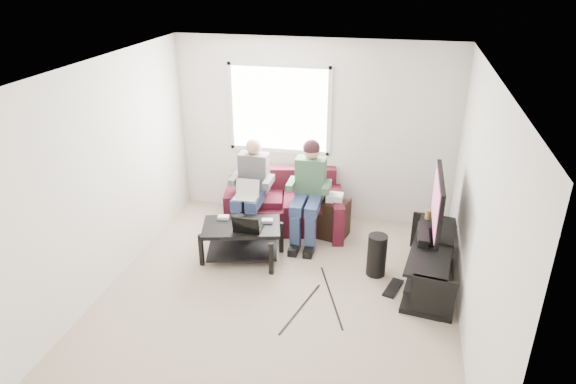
{
  "coord_description": "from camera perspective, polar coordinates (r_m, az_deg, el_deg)",
  "views": [
    {
      "loc": [
        1.2,
        -4.66,
        3.55
      ],
      "look_at": [
        -0.0,
        0.6,
        1.08
      ],
      "focal_mm": 32.0,
      "sensor_mm": 36.0,
      "label": 1
    }
  ],
  "objects": [
    {
      "name": "console_white",
      "position": [
        6.03,
        15.72,
        -9.11
      ],
      "size": [
        0.3,
        0.22,
        0.06
      ],
      "primitive_type": "cube",
      "color": "silver",
      "rests_on": "tv_stand"
    },
    {
      "name": "soundbar",
      "position": [
        6.31,
        14.78,
        -4.57
      ],
      "size": [
        0.12,
        0.5,
        0.1
      ],
      "primitive_type": "cube",
      "color": "black",
      "rests_on": "tv_stand"
    },
    {
      "name": "sofa",
      "position": [
        7.37,
        -0.42,
        -1.59
      ],
      "size": [
        1.85,
        1.07,
        0.79
      ],
      "color": "#48121C",
      "rests_on": "floor"
    },
    {
      "name": "wall_right",
      "position": [
        5.24,
        20.34,
        -2.53
      ],
      "size": [
        0.0,
        4.5,
        4.5
      ],
      "primitive_type": "plane",
      "rotation": [
        1.57,
        0.0,
        -1.57
      ],
      "color": "silver",
      "rests_on": "floor"
    },
    {
      "name": "console_grey",
      "position": [
        6.62,
        15.57,
        -5.73
      ],
      "size": [
        0.34,
        0.26,
        0.08
      ],
      "primitive_type": "cube",
      "color": "gray",
      "rests_on": "tv_stand"
    },
    {
      "name": "keyboard_floor",
      "position": [
        6.27,
        11.59,
        -10.4
      ],
      "size": [
        0.24,
        0.42,
        0.02
      ],
      "primitive_type": "cube",
      "rotation": [
        0.0,
        0.0,
        -0.29
      ],
      "color": "black",
      "rests_on": "floor"
    },
    {
      "name": "wall_back",
      "position": [
        7.36,
        2.88,
        6.75
      ],
      "size": [
        4.5,
        0.0,
        4.5
      ],
      "primitive_type": "plane",
      "rotation": [
        1.57,
        0.0,
        0.0
      ],
      "color": "silver",
      "rests_on": "floor"
    },
    {
      "name": "tv",
      "position": [
        6.14,
        16.28,
        -1.32
      ],
      "size": [
        0.12,
        1.1,
        0.81
      ],
      "color": "black",
      "rests_on": "tv_stand"
    },
    {
      "name": "subwoofer",
      "position": [
        6.36,
        9.83,
        -6.93
      ],
      "size": [
        0.23,
        0.23,
        0.53
      ],
      "primitive_type": "cylinder",
      "color": "black",
      "rests_on": "floor"
    },
    {
      "name": "tv_stand",
      "position": [
        6.4,
        15.55,
        -7.7
      ],
      "size": [
        0.67,
        1.6,
        0.51
      ],
      "color": "black",
      "rests_on": "floor"
    },
    {
      "name": "controller_b",
      "position": [
        6.67,
        -5.56,
        -2.74
      ],
      "size": [
        0.16,
        0.13,
        0.04
      ],
      "primitive_type": "cube",
      "rotation": [
        0.0,
        0.0,
        0.34
      ],
      "color": "black",
      "rests_on": "coffee_table"
    },
    {
      "name": "person_left",
      "position": [
        7.04,
        -4.12,
        0.82
      ],
      "size": [
        0.4,
        0.7,
        1.32
      ],
      "color": "navy",
      "rests_on": "sofa"
    },
    {
      "name": "controller_c",
      "position": [
        6.54,
        -2.3,
        -3.23
      ],
      "size": [
        0.16,
        0.12,
        0.04
      ],
      "primitive_type": "cube",
      "rotation": [
        0.0,
        0.0,
        0.21
      ],
      "color": "gray",
      "rests_on": "coffee_table"
    },
    {
      "name": "console_black",
      "position": [
        6.32,
        15.64,
        -7.34
      ],
      "size": [
        0.38,
        0.3,
        0.07
      ],
      "primitive_type": "cube",
      "color": "black",
      "rests_on": "tv_stand"
    },
    {
      "name": "window",
      "position": [
        7.36,
        -0.98,
        9.2
      ],
      "size": [
        1.48,
        0.04,
        1.28
      ],
      "color": "white",
      "rests_on": "wall_back"
    },
    {
      "name": "coffee_table",
      "position": [
        6.56,
        -5.16,
        -4.67
      ],
      "size": [
        1.08,
        0.82,
        0.48
      ],
      "color": "black",
      "rests_on": "floor"
    },
    {
      "name": "laptop_silver",
      "position": [
        6.84,
        -4.7,
        -0.2
      ],
      "size": [
        0.36,
        0.28,
        0.24
      ],
      "primitive_type": null,
      "rotation": [
        0.0,
        0.0,
        0.21
      ],
      "color": "silver",
      "rests_on": "person_left"
    },
    {
      "name": "laptop_black",
      "position": [
        6.34,
        -4.43,
        -3.2
      ],
      "size": [
        0.39,
        0.32,
        0.24
      ],
      "primitive_type": null,
      "rotation": [
        0.0,
        0.0,
        0.25
      ],
      "color": "black",
      "rests_on": "coffee_table"
    },
    {
      "name": "ceiling",
      "position": [
        4.9,
        -1.58,
        13.4
      ],
      "size": [
        4.5,
        4.5,
        0.0
      ],
      "primitive_type": "plane",
      "rotation": [
        3.14,
        0.0,
        0.0
      ],
      "color": "white",
      "rests_on": "wall_back"
    },
    {
      "name": "drink_cup",
      "position": [
        6.78,
        15.33,
        -2.41
      ],
      "size": [
        0.08,
        0.08,
        0.12
      ],
      "primitive_type": "cylinder",
      "color": "#9F7344",
      "rests_on": "tv_stand"
    },
    {
      "name": "wall_left",
      "position": [
        6.08,
        -20.03,
        1.3
      ],
      "size": [
        0.0,
        4.5,
        4.5
      ],
      "primitive_type": "plane",
      "rotation": [
        1.57,
        0.0,
        1.57
      ],
      "color": "silver",
      "rests_on": "floor"
    },
    {
      "name": "end_table",
      "position": [
        7.11,
        5.12,
        -2.85
      ],
      "size": [
        0.37,
        0.37,
        0.65
      ],
      "color": "black",
      "rests_on": "floor"
    },
    {
      "name": "controller_a",
      "position": [
        6.67,
        -7.19,
        -2.8
      ],
      "size": [
        0.15,
        0.11,
        0.04
      ],
      "primitive_type": "cube",
      "rotation": [
        0.0,
        0.0,
        0.15
      ],
      "color": "silver",
      "rests_on": "coffee_table"
    },
    {
      "name": "wall_front",
      "position": [
        3.51,
        -10.78,
        -15.86
      ],
      "size": [
        4.5,
        0.0,
        4.5
      ],
      "primitive_type": "plane",
      "rotation": [
        -1.57,
        0.0,
        0.0
      ],
      "color": "silver",
      "rests_on": "floor"
    },
    {
      "name": "floor",
      "position": [
        5.98,
        -1.29,
        -11.86
      ],
      "size": [
        4.5,
        4.5,
        0.0
      ],
      "primitive_type": "plane",
      "color": "tan",
      "rests_on": "ground"
    },
    {
      "name": "person_right",
      "position": [
        6.86,
        2.32,
        0.75
      ],
      "size": [
        0.4,
        0.71,
        1.37
      ],
      "color": "navy",
      "rests_on": "sofa"
    }
  ]
}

